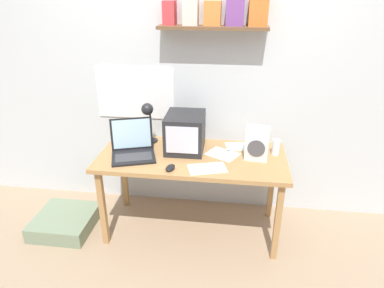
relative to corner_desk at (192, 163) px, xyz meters
The scene contains 13 objects.
ground_plane 0.65m from the corner_desk, ahead, with size 12.00×12.00×0.00m, color tan.
back_wall 0.81m from the corner_desk, 89.88° to the left, with size 5.60×0.24×2.60m.
corner_desk is the anchor object (origin of this frame).
crt_monitor 0.25m from the corner_desk, 123.14° to the left, with size 0.31×0.36×0.30m.
laptop 0.49m from the corner_desk, behind, with size 0.41×0.39×0.28m.
desk_lamp 0.54m from the corner_desk, 155.09° to the left, with size 0.11×0.16×0.36m.
juice_glass 0.68m from the corner_desk, ahead, with size 0.06×0.06×0.13m.
space_heater 0.54m from the corner_desk, ahead, with size 0.19×0.16×0.25m.
computer_mouse 0.29m from the corner_desk, 116.91° to the right, with size 0.08×0.12×0.03m.
open_notebook 0.26m from the corner_desk, 55.21° to the right, with size 0.31×0.24×0.00m.
loose_paper_near_monitor 0.43m from the corner_desk, 29.97° to the left, with size 0.24×0.20×0.00m.
printed_handout 0.25m from the corner_desk, 11.91° to the left, with size 0.30×0.28×0.00m.
floor_cushion 1.25m from the corner_desk, behind, with size 0.49×0.49×0.13m.
Camera 1 is at (0.32, -2.41, 1.93)m, focal length 32.00 mm.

